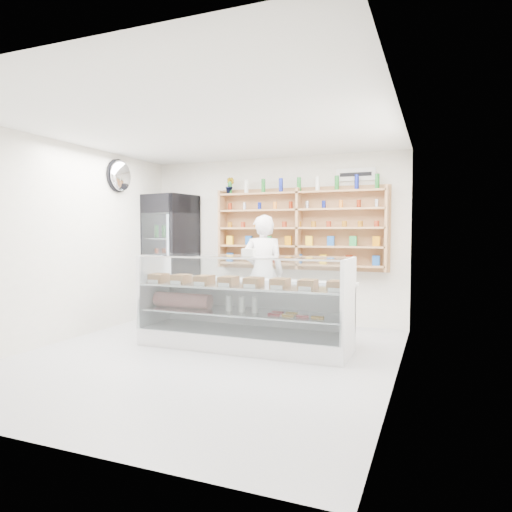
% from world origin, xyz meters
% --- Properties ---
extents(room, '(5.00, 5.00, 5.00)m').
position_xyz_m(room, '(0.00, 0.00, 1.40)').
color(room, '#B2B2B7').
rests_on(room, ground).
extents(display_counter, '(2.81, 0.84, 1.22)m').
position_xyz_m(display_counter, '(0.26, 0.59, 0.34)').
color(display_counter, white).
rests_on(display_counter, floor).
extents(shop_worker, '(0.76, 0.63, 1.80)m').
position_xyz_m(shop_worker, '(0.10, 1.73, 0.90)').
color(shop_worker, silver).
rests_on(shop_worker, floor).
extents(drinks_cooler, '(0.90, 0.88, 2.20)m').
position_xyz_m(drinks_cooler, '(-1.85, 2.13, 1.10)').
color(drinks_cooler, black).
rests_on(drinks_cooler, floor).
extents(wall_shelving, '(2.84, 0.28, 1.33)m').
position_xyz_m(wall_shelving, '(0.50, 2.34, 1.59)').
color(wall_shelving, '#A87C4F').
rests_on(wall_shelving, back_wall).
extents(potted_plant, '(0.16, 0.13, 0.29)m').
position_xyz_m(potted_plant, '(-0.75, 2.34, 2.34)').
color(potted_plant, '#1E6626').
rests_on(potted_plant, wall_shelving).
extents(security_mirror, '(0.15, 0.50, 0.50)m').
position_xyz_m(security_mirror, '(-2.17, 1.20, 2.45)').
color(security_mirror, silver).
rests_on(security_mirror, left_wall).
extents(wall_sign, '(0.62, 0.03, 0.20)m').
position_xyz_m(wall_sign, '(1.40, 2.47, 2.45)').
color(wall_sign, white).
rests_on(wall_sign, back_wall).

